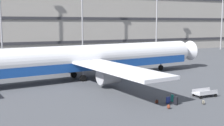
% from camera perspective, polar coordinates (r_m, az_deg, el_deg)
% --- Properties ---
extents(ground_plane, '(600.00, 600.00, 0.00)m').
position_cam_1_polar(ground_plane, '(43.15, -4.62, -3.05)').
color(ground_plane, '#424449').
extents(terminal_structure, '(175.51, 20.85, 18.57)m').
position_cam_1_polar(terminal_structure, '(86.56, -14.41, 8.35)').
color(terminal_structure, gray).
rests_on(terminal_structure, ground_plane).
extents(airliner, '(43.28, 35.27, 10.52)m').
position_cam_1_polar(airliner, '(42.67, -5.33, 0.76)').
color(airliner, silver).
rests_on(airliner, ground_plane).
extents(light_mast_center_right, '(1.80, 0.50, 23.42)m').
position_cam_1_polar(light_mast_center_right, '(73.14, -5.84, 11.94)').
color(light_mast_center_right, gray).
rests_on(light_mast_center_right, ground_plane).
extents(light_mast_right, '(1.80, 0.50, 20.53)m').
position_cam_1_polar(light_mast_right, '(81.94, 8.73, 10.40)').
color(light_mast_right, gray).
rests_on(light_mast_right, ground_plane).
extents(light_mast_far_right, '(1.80, 0.50, 22.20)m').
position_cam_1_polar(light_mast_far_right, '(96.19, 20.72, 10.11)').
color(light_mast_far_right, gray).
rests_on(light_mast_far_right, ground_plane).
extents(suitcase_scuffed, '(0.36, 0.45, 1.00)m').
position_cam_1_polar(suitcase_scuffed, '(30.03, 12.30, -7.15)').
color(suitcase_scuffed, black).
rests_on(suitcase_scuffed, ground_plane).
extents(suitcase_large, '(0.32, 0.43, 0.88)m').
position_cam_1_polar(suitcase_large, '(31.16, 11.63, -6.67)').
color(suitcase_large, '#147266').
rests_on(suitcase_large, ground_plane).
extents(suitcase_red, '(0.50, 0.34, 0.90)m').
position_cam_1_polar(suitcase_red, '(30.42, 10.87, -7.07)').
color(suitcase_red, navy).
rests_on(suitcase_red, ground_plane).
extents(backpack_teal, '(0.39, 0.32, 0.47)m').
position_cam_1_polar(backpack_teal, '(30.25, 8.68, -7.43)').
color(backpack_teal, '#592619').
rests_on(backpack_teal, ground_plane).
extents(backpack_black, '(0.24, 0.35, 0.51)m').
position_cam_1_polar(backpack_black, '(30.97, 17.36, -7.30)').
color(backpack_black, gray).
rests_on(backpack_black, ground_plane).
extents(backpack_orange, '(0.31, 0.41, 0.48)m').
position_cam_1_polar(backpack_orange, '(28.60, 10.94, -8.37)').
color(backpack_orange, '#592619').
rests_on(backpack_orange, ground_plane).
extents(baggage_cart, '(3.31, 1.34, 0.82)m').
position_cam_1_polar(baggage_cart, '(34.11, 17.59, -5.58)').
color(baggage_cart, '#B7B7BC').
rests_on(baggage_cart, ground_plane).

